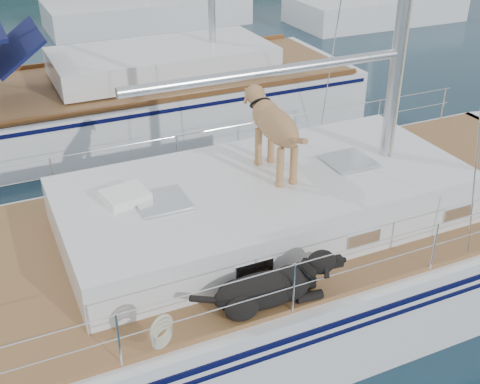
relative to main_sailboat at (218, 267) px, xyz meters
name	(u,v)px	position (x,y,z in m)	size (l,w,h in m)	color
ground	(213,309)	(-0.10, 0.00, -0.68)	(120.00, 120.00, 0.00)	black
main_sailboat	(218,267)	(0.00, 0.00, 0.00)	(12.00, 3.86, 14.01)	white
neighbor_sailboat	(118,102)	(0.41, 6.70, -0.05)	(11.00, 3.50, 13.30)	white
bg_boat_center	(147,12)	(3.90, 16.00, -0.23)	(7.20, 3.00, 11.65)	white
bg_boat_east	(375,9)	(11.90, 13.00, -0.22)	(6.40, 3.00, 11.65)	white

